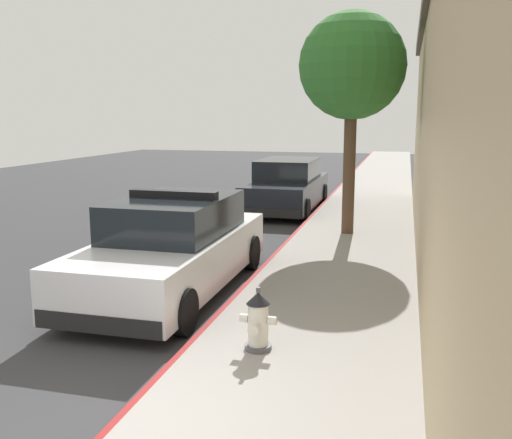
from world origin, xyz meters
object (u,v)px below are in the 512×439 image
Objects in this scene: police_cruiser at (173,248)px; parked_car_silver_ahead at (287,186)px; street_tree at (352,67)px; fire_hydrant at (258,321)px.

police_cruiser is 8.46m from parked_car_silver_ahead.
fire_hydrant is at bearing -92.71° from street_tree.
street_tree is at bearing 63.51° from police_cruiser.
street_tree is at bearing 87.29° from fire_hydrant.
street_tree is (2.37, 4.75, 3.18)m from police_cruiser.
street_tree is at bearing -59.16° from parked_car_silver_ahead.
street_tree reaches higher than fire_hydrant.
parked_car_silver_ahead is 10.92m from fire_hydrant.
police_cruiser is 6.37× the size of fire_hydrant.
police_cruiser is at bearing -91.07° from parked_car_silver_ahead.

